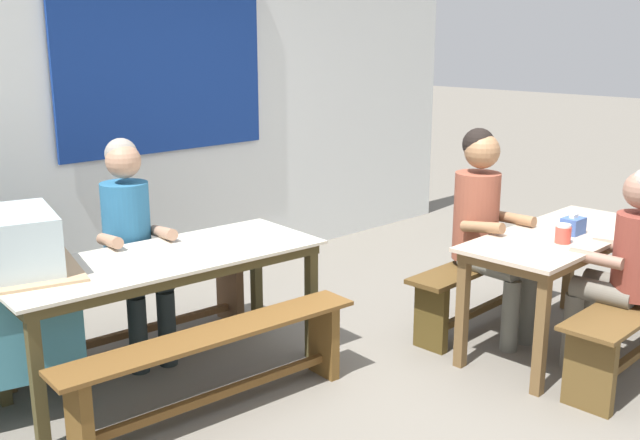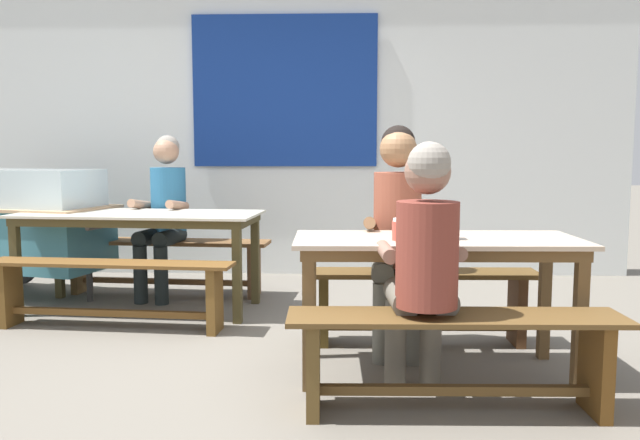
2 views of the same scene
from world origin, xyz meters
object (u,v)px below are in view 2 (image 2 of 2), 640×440
at_px(dining_table_near, 436,253).
at_px(tissue_box, 444,229).
at_px(person_right_near_table, 398,221).
at_px(condiment_jar, 401,230).
at_px(bench_near_back, 420,295).
at_px(person_center_facing, 165,206).
at_px(food_cart, 32,223).
at_px(person_near_front, 424,257).
at_px(bench_near_front, 455,349).
at_px(dining_table_far, 139,222).
at_px(bench_far_back, 166,257).
at_px(bench_far_front, 110,285).

bearing_deg(dining_table_near, tissue_box, -58.66).
relative_size(person_right_near_table, condiment_jar, 11.96).
bearing_deg(dining_table_near, bench_near_back, 91.27).
relative_size(bench_near_back, person_center_facing, 1.08).
distance_m(food_cart, person_near_front, 3.66).
bearing_deg(dining_table_near, food_cart, 151.07).
xyz_separation_m(bench_near_front, person_right_near_table, (-0.18, 0.98, 0.48)).
distance_m(dining_table_far, bench_far_back, 0.64).
bearing_deg(dining_table_far, bench_near_front, -41.91).
height_order(bench_far_back, bench_near_front, same).
xyz_separation_m(bench_near_back, food_cart, (-3.07, 1.17, 0.31)).
bearing_deg(bench_far_front, person_near_front, -32.52).
height_order(person_right_near_table, person_near_front, person_right_near_table).
bearing_deg(person_near_front, person_center_facing, 129.70).
bearing_deg(bench_near_back, dining_table_far, 158.82).
height_order(dining_table_far, person_right_near_table, person_right_near_table).
height_order(dining_table_far, bench_near_back, dining_table_far).
xyz_separation_m(dining_table_near, bench_near_front, (0.01, -0.53, -0.36)).
xyz_separation_m(dining_table_far, tissue_box, (2.08, -1.37, 0.13)).
distance_m(dining_table_far, food_cart, 1.10).
height_order(dining_table_near, tissue_box, tissue_box).
bearing_deg(bench_far_back, dining_table_far, -94.56).
bearing_deg(person_center_facing, bench_near_back, -32.23).
bearing_deg(food_cart, person_right_near_table, -23.23).
height_order(bench_far_back, person_right_near_table, person_right_near_table).
bearing_deg(condiment_jar, bench_far_front, 154.54).
bearing_deg(bench_far_front, condiment_jar, -25.46).
relative_size(dining_table_near, food_cart, 0.92).
distance_m(bench_far_front, person_right_near_table, 2.02).
relative_size(dining_table_near, bench_far_front, 0.89).
bearing_deg(person_center_facing, food_cart, -176.18).
distance_m(person_right_near_table, tissue_box, 0.54).
height_order(food_cart, tissue_box, food_cart).
xyz_separation_m(dining_table_near, person_near_front, (-0.13, -0.46, 0.05)).
relative_size(bench_far_back, tissue_box, 12.58).
xyz_separation_m(bench_far_back, food_cart, (-1.07, -0.15, 0.30)).
bearing_deg(person_near_front, bench_far_back, 129.14).
distance_m(tissue_box, condiment_jar, 0.24).
bearing_deg(bench_far_back, person_center_facing, -72.14).
xyz_separation_m(food_cart, condiment_jar, (2.88, -1.81, 0.18)).
relative_size(bench_far_back, bench_near_front, 1.16).
distance_m(bench_far_front, bench_near_front, 2.49).
xyz_separation_m(bench_far_front, person_right_near_table, (1.93, -0.34, 0.48)).
height_order(bench_far_front, bench_near_back, same).
bearing_deg(condiment_jar, person_right_near_table, 86.62).
distance_m(bench_far_back, person_right_near_table, 2.36).
bearing_deg(person_right_near_table, dining_table_near, -69.53).
bearing_deg(bench_near_back, tissue_box, -85.80).
bearing_deg(food_cart, bench_far_front, -42.70).
height_order(bench_near_back, bench_near_front, same).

